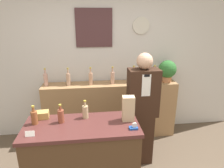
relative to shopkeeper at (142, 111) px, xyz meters
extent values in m
cube|color=silver|center=(-0.50, 0.97, 0.54)|extent=(5.20, 0.06, 2.70)
cube|color=#492B2E|center=(-0.61, 0.93, 1.08)|extent=(0.60, 0.02, 0.62)
cylinder|color=beige|center=(0.18, 0.93, 1.11)|extent=(0.28, 0.03, 0.28)
cube|color=#9E754C|center=(-0.36, 0.73, -0.32)|extent=(2.27, 0.36, 0.99)
cube|color=#4C331E|center=(-0.82, -0.50, -0.36)|extent=(1.23, 0.53, 0.90)
cube|color=#4E2624|center=(-0.82, -0.50, 0.10)|extent=(1.26, 0.56, 0.04)
cube|color=#331E14|center=(0.00, 0.00, -0.43)|extent=(0.31, 0.25, 0.76)
cube|color=#331E14|center=(0.00, 0.00, 0.27)|extent=(0.41, 0.25, 0.66)
cube|color=white|center=(0.00, -0.13, 0.42)|extent=(0.11, 0.01, 0.29)
cube|color=black|center=(0.00, -0.13, 0.55)|extent=(0.07, 0.01, 0.03)
sphere|color=tan|center=(0.00, 0.00, 0.71)|extent=(0.21, 0.21, 0.21)
cylinder|color=#B27047|center=(0.62, 0.72, 0.23)|extent=(0.17, 0.17, 0.09)
sphere|color=#2D6B2D|center=(0.62, 0.72, 0.40)|extent=(0.30, 0.30, 0.30)
cube|color=tan|center=(-0.30, -0.46, 0.27)|extent=(0.14, 0.11, 0.29)
cube|color=#1E4799|center=(-0.28, -0.65, 0.14)|extent=(0.09, 0.06, 0.02)
cylinder|color=silver|center=(-0.26, -0.65, 0.17)|extent=(0.06, 0.02, 0.06)
cube|color=white|center=(-1.32, -0.67, 0.15)|extent=(0.09, 0.02, 0.06)
cube|color=tan|center=(-1.28, -0.29, 0.17)|extent=(0.16, 0.13, 0.08)
cylinder|color=brown|center=(-1.33, -0.42, 0.20)|extent=(0.07, 0.07, 0.15)
cylinder|color=brown|center=(-1.33, -0.42, 0.30)|extent=(0.03, 0.03, 0.05)
cylinder|color=#B29933|center=(-1.33, -0.42, 0.33)|extent=(0.03, 0.03, 0.02)
cylinder|color=brown|center=(-1.05, -0.42, 0.20)|extent=(0.07, 0.07, 0.15)
cylinder|color=brown|center=(-1.05, -0.42, 0.30)|extent=(0.03, 0.03, 0.05)
cylinder|color=#B29933|center=(-1.05, -0.42, 0.33)|extent=(0.03, 0.03, 0.02)
cylinder|color=tan|center=(-0.78, -0.34, 0.20)|extent=(0.07, 0.07, 0.15)
cylinder|color=tan|center=(-0.78, -0.34, 0.30)|extent=(0.03, 0.03, 0.05)
cylinder|color=#B29933|center=(-0.78, -0.34, 0.33)|extent=(0.03, 0.03, 0.02)
cylinder|color=tan|center=(-1.42, 0.74, 0.28)|extent=(0.07, 0.07, 0.20)
cylinder|color=tan|center=(-1.42, 0.74, 0.42)|extent=(0.03, 0.03, 0.07)
cylinder|color=#B29933|center=(-1.42, 0.74, 0.46)|extent=(0.03, 0.03, 0.02)
cylinder|color=tan|center=(-1.06, 0.72, 0.28)|extent=(0.07, 0.07, 0.20)
cylinder|color=tan|center=(-1.06, 0.72, 0.42)|extent=(0.03, 0.03, 0.07)
cylinder|color=#B29933|center=(-1.06, 0.72, 0.46)|extent=(0.03, 0.03, 0.02)
cylinder|color=tan|center=(-0.69, 0.72, 0.28)|extent=(0.07, 0.07, 0.20)
cylinder|color=tan|center=(-0.69, 0.72, 0.42)|extent=(0.03, 0.03, 0.07)
cylinder|color=#B29933|center=(-0.69, 0.72, 0.46)|extent=(0.03, 0.03, 0.02)
cylinder|color=tan|center=(-0.33, 0.72, 0.28)|extent=(0.07, 0.07, 0.20)
cylinder|color=tan|center=(-0.33, 0.72, 0.42)|extent=(0.03, 0.03, 0.07)
cylinder|color=#B29933|center=(-0.33, 0.72, 0.46)|extent=(0.03, 0.03, 0.02)
cylinder|color=tan|center=(0.03, 0.74, 0.28)|extent=(0.07, 0.07, 0.20)
cylinder|color=tan|center=(0.03, 0.74, 0.42)|extent=(0.03, 0.03, 0.07)
cylinder|color=#B29933|center=(0.03, 0.74, 0.46)|extent=(0.03, 0.03, 0.02)
cylinder|color=tan|center=(0.40, 0.74, 0.28)|extent=(0.07, 0.07, 0.20)
cylinder|color=tan|center=(0.40, 0.74, 0.42)|extent=(0.03, 0.03, 0.07)
cylinder|color=#B29933|center=(0.40, 0.74, 0.46)|extent=(0.03, 0.03, 0.02)
camera|label=1|loc=(-0.72, -2.46, 1.23)|focal=32.00mm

